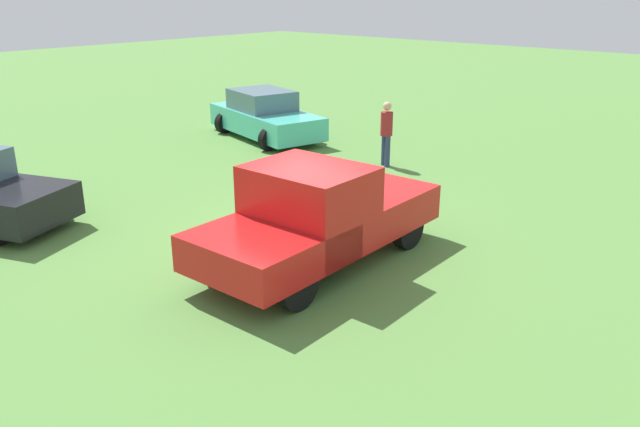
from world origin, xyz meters
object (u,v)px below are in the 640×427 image
at_px(traffic_cone, 292,177).
at_px(sedan_far, 265,116).
at_px(pickup_truck, 315,215).
at_px(person_bystander, 386,130).

bearing_deg(traffic_cone, sedan_far, -127.24).
height_order(sedan_far, traffic_cone, sedan_far).
relative_size(sedan_far, traffic_cone, 8.36).
bearing_deg(traffic_cone, pickup_truck, 48.83).
height_order(pickup_truck, traffic_cone, pickup_truck).
relative_size(pickup_truck, sedan_far, 1.05).
height_order(sedan_far, person_bystander, person_bystander).
xyz_separation_m(sedan_far, person_bystander, (0.20, 4.78, 0.29)).
relative_size(person_bystander, traffic_cone, 3.11).
relative_size(pickup_truck, person_bystander, 2.83).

